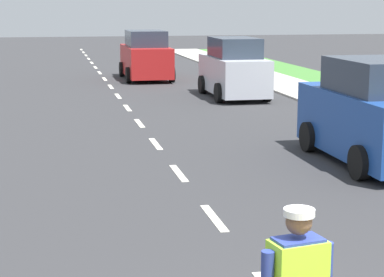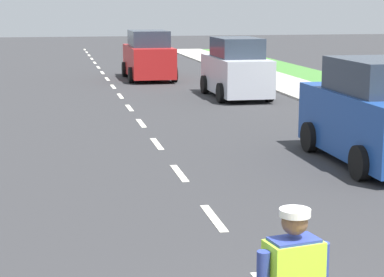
# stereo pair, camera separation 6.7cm
# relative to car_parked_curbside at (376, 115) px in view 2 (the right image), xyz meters

# --- Properties ---
(ground_plane) EXTENTS (96.00, 96.00, 0.00)m
(ground_plane) POSITION_rel_car_parked_curbside_xyz_m (-4.22, 12.20, -1.03)
(ground_plane) COLOR #333335
(lane_center_line) EXTENTS (0.14, 46.40, 0.01)m
(lane_center_line) POSITION_rel_car_parked_curbside_xyz_m (-4.22, 16.40, -1.02)
(lane_center_line) COLOR silver
(lane_center_line) RESTS_ON ground
(car_parked_curbside) EXTENTS (2.08, 4.31, 2.20)m
(car_parked_curbside) POSITION_rel_car_parked_curbside_xyz_m (0.00, 0.00, 0.00)
(car_parked_curbside) COLOR #1E4799
(car_parked_curbside) RESTS_ON ground
(car_parked_far) EXTENTS (1.93, 4.15, 2.15)m
(car_parked_far) POSITION_rel_car_parked_curbside_xyz_m (-0.15, 10.78, -0.03)
(car_parked_far) COLOR silver
(car_parked_far) RESTS_ON ground
(car_outgoing_far) EXTENTS (2.09, 4.40, 2.17)m
(car_outgoing_far) POSITION_rel_car_parked_curbside_xyz_m (-2.40, 17.49, -0.01)
(car_outgoing_far) COLOR red
(car_outgoing_far) RESTS_ON ground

